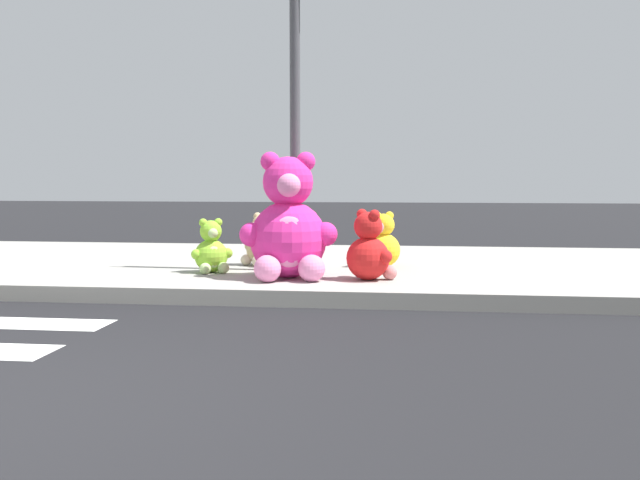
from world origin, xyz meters
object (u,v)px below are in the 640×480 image
at_px(plush_red, 370,252).
at_px(sign_pole, 295,110).
at_px(plush_yellow, 382,245).
at_px(plush_pink_large, 288,228).
at_px(plush_tan, 261,244).
at_px(plush_lavender, 303,238).
at_px(plush_lime, 211,251).

bearing_deg(plush_red, sign_pole, 143.75).
height_order(plush_red, plush_yellow, plush_red).
distance_m(plush_pink_large, plush_tan, 1.15).
distance_m(sign_pole, plush_tan, 1.59).
height_order(plush_tan, plush_lavender, plush_lavender).
xyz_separation_m(plush_pink_large, plush_lavender, (-0.09, 1.60, -0.24)).
xyz_separation_m(sign_pole, plush_yellow, (0.91, 0.44, -1.45)).
xyz_separation_m(plush_yellow, plush_lime, (-1.75, -0.70, -0.02)).
relative_size(sign_pole, plush_lime, 5.65).
xyz_separation_m(sign_pole, plush_lime, (-0.85, -0.26, -1.47)).
xyz_separation_m(plush_tan, plush_yellow, (1.37, 0.02, 0.01)).
distance_m(plush_red, plush_lime, 1.71).
height_order(plush_pink_large, plush_lime, plush_pink_large).
bearing_deg(plush_lime, plush_yellow, 21.78).
height_order(sign_pole, plush_red, sign_pole).
bearing_deg(plush_tan, plush_lime, -119.44).
height_order(plush_yellow, plush_lime, plush_yellow).
height_order(plush_pink_large, plush_red, plush_pink_large).
bearing_deg(plush_red, plush_pink_large, 178.56).
height_order(plush_pink_large, plush_lavender, plush_pink_large).
height_order(plush_tan, plush_red, plush_red).
relative_size(plush_pink_large, plush_lavender, 1.92).
distance_m(plush_tan, plush_red, 1.65).
distance_m(sign_pole, plush_lavender, 1.76).
bearing_deg(plush_lime, sign_pole, 16.99).
bearing_deg(plush_pink_large, plush_tan, 115.62).
bearing_deg(plush_red, plush_lavender, 118.82).
height_order(sign_pole, plush_lime, sign_pole).
bearing_deg(plush_lavender, plush_pink_large, -86.83).
bearing_deg(plush_lavender, plush_lime, -121.62).
relative_size(plush_pink_large, plush_lime, 2.20).
xyz_separation_m(plush_tan, plush_lavender, (0.40, 0.59, 0.02)).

